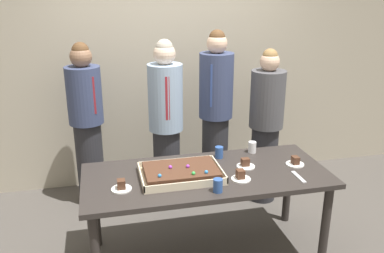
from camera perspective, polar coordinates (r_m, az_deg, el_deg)
name	(u,v)px	position (r m, az deg, el deg)	size (l,w,h in m)	color
ground_plane	(206,253)	(3.63, 1.92, -17.36)	(12.00, 12.00, 0.00)	#4C4742
interior_back_panel	(170,49)	(4.53, -3.17, 10.74)	(8.00, 0.12, 3.00)	#B2A893
party_table	(206,183)	(3.28, 2.05, -7.96)	(1.94, 0.84, 0.75)	#2D2826
sheet_cake	(181,173)	(3.17, -1.57, -6.48)	(0.63, 0.44, 0.10)	beige
plated_slice_near_left	(121,186)	(3.03, -9.88, -8.28)	(0.15, 0.15, 0.08)	white
plated_slice_near_right	(245,164)	(3.37, 7.52, -5.28)	(0.15, 0.15, 0.07)	white
plated_slice_far_left	(295,162)	(3.49, 14.27, -4.88)	(0.15, 0.15, 0.07)	white
plated_slice_far_right	(241,176)	(3.16, 6.85, -6.96)	(0.15, 0.15, 0.08)	white
drink_cup_nearest	(218,185)	(2.95, 3.61, -8.26)	(0.07, 0.07, 0.10)	#2D5199
drink_cup_middle	(219,152)	(3.51, 3.82, -3.63)	(0.07, 0.07, 0.10)	#2D5199
drink_cup_far_end	(252,147)	(3.65, 8.44, -2.89)	(0.07, 0.07, 0.10)	white
cake_server_utensil	(299,177)	(3.28, 14.72, -6.84)	(0.03, 0.20, 0.01)	silver
person_serving_front	(216,115)	(4.11, 3.33, 1.60)	(0.34, 0.34, 1.77)	#28282D
person_green_shirt_behind	(87,124)	(4.16, -14.54, 0.40)	(0.34, 0.34, 1.67)	#28282D
person_striped_tie_right	(166,123)	(3.98, -3.67, 0.47)	(0.33, 0.33, 1.70)	#28282D
person_left_edge_reaching	(266,125)	(4.18, 10.31, 0.14)	(0.34, 0.34, 1.60)	#28282D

